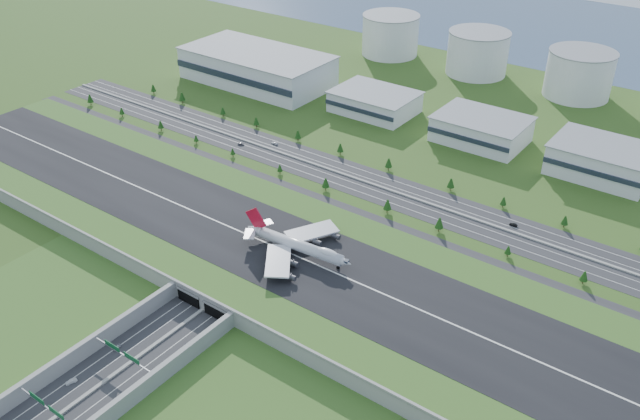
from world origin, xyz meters
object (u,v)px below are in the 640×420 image
Objects in this scene: car_4 at (241,144)px; car_5 at (513,225)px; fuel_tank_a at (390,35)px; car_2 at (191,344)px; boeing_747 at (298,245)px; car_1 at (71,381)px; car_7 at (275,143)px; car_0 at (117,347)px.

car_4 is 188.27m from car_5.
fuel_tank_a is 9.36× the size of car_2.
boeing_747 is at bearing -148.50° from car_4.
boeing_747 is 145.75m from car_4.
car_4 is at bearing 133.55° from car_1.
car_1 is at bearing -177.47° from car_4.
fuel_tank_a reaches higher than boeing_747.
car_1 is 49.39m from car_2.
car_1 is 1.05× the size of car_4.
car_7 reaches higher than car_4.
fuel_tank_a reaches higher than car_7.
car_5 is at bearing 50.53° from car_0.
boeing_747 reaches higher than car_7.
car_0 is 0.79× the size of car_2.
car_1 is (-24.99, -115.31, -12.53)m from boeing_747.
car_0 is 214.71m from car_5.
car_2 reaches higher than car_5.
fuel_tank_a is 11.84× the size of car_0.
car_7 is (35.62, -206.91, -16.64)m from fuel_tank_a.
fuel_tank_a is 336.26m from boeing_747.
car_7 is at bearing -72.17° from car_4.
fuel_tank_a is 402.48m from car_2.
car_7 is at bearing 130.00° from boeing_747.
fuel_tank_a is at bearing -17.14° from car_4.
fuel_tank_a reaches higher than car_5.
car_2 is 1.20× the size of car_5.
car_1 is at bearing 80.22° from car_2.
car_0 is at bearing 22.49° from car_7.
car_1 reaches higher than car_5.
boeing_747 is at bearing 61.62° from car_0.
fuel_tank_a is 222.75m from car_4.
car_2 is at bearing -165.97° from car_4.
car_1 is 0.89× the size of car_7.
car_4 is (18.17, -221.38, -16.64)m from fuel_tank_a.
fuel_tank_a reaches higher than car_4.
fuel_tank_a reaches higher than car_0.
car_4 is at bearing -87.41° from car_5.
car_7 is at bearing 128.07° from car_1.
car_2 is at bearing 81.55° from car_1.
car_1 is at bearing -75.48° from fuel_tank_a.
car_0 is 0.93× the size of car_1.
boeing_747 is at bearing 46.15° from car_7.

